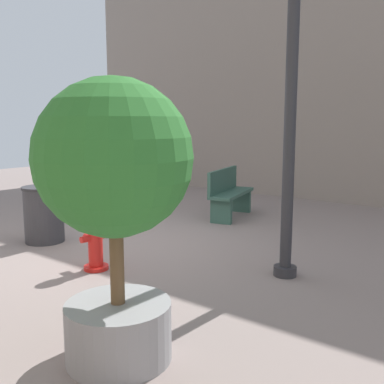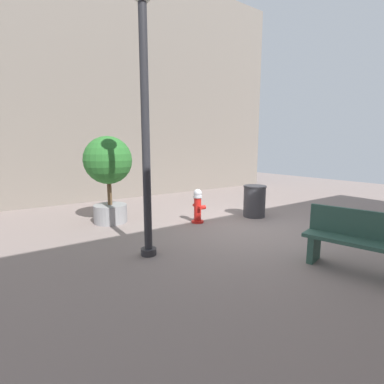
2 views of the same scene
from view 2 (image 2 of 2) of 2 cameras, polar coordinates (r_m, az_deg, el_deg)
The scene contains 7 objects.
ground_plane at distance 6.92m, azimuth 11.26°, elevation -7.16°, with size 23.40×23.40×0.00m, color gray.
building_facade_right at distance 10.83m, azimuth -24.34°, elevation 20.42°, with size 0.70×18.00×8.36m, color slate.
fire_hydrant at distance 7.14m, azimuth 1.19°, elevation -2.85°, with size 0.41×0.38×0.88m.
bench_near at distance 5.11m, azimuth 30.48°, elevation -8.45°, with size 1.55×0.78×0.95m.
planter_tree at distance 7.33m, azimuth -16.72°, elevation 4.53°, with size 1.20×1.20×2.20m.
street_lamp at distance 4.93m, azimuth -9.67°, elevation 18.88°, with size 0.36×0.36×4.52m.
trash_bin at distance 7.95m, azimuth 12.64°, elevation -1.82°, with size 0.63×0.63×0.88m.
Camera 2 is at (-4.58, 4.81, 1.92)m, focal length 26.09 mm.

